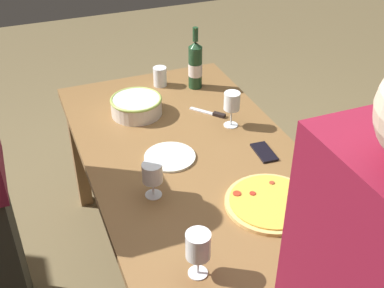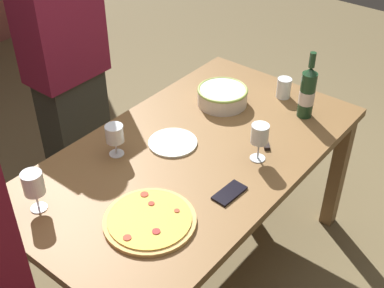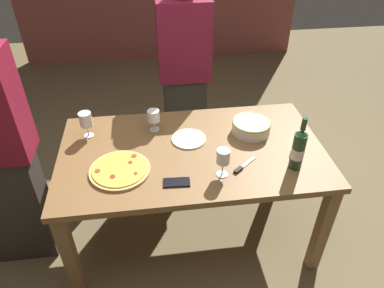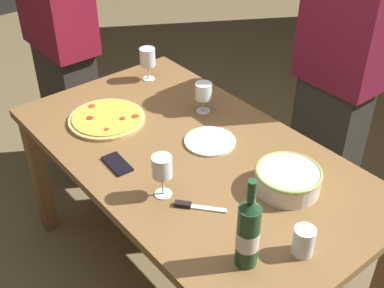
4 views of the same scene
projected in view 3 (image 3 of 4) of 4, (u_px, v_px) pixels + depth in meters
ground_plane at (192, 230)px, 2.62m from camera, size 8.00×8.00×0.00m
dining_table at (192, 161)px, 2.22m from camera, size 1.60×0.90×0.75m
pizza at (120, 170)px, 2.00m from camera, size 0.34×0.34×0.02m
serving_bowl at (251, 126)px, 2.28m from camera, size 0.25×0.25×0.09m
wine_bottle at (298, 149)px, 1.96m from camera, size 0.07×0.07×0.33m
wine_glass_near_pizza at (223, 158)px, 1.91m from camera, size 0.07×0.07×0.17m
wine_glass_by_bottle at (154, 116)px, 2.27m from camera, size 0.08×0.08×0.14m
wine_glass_far_left at (86, 121)px, 2.21m from camera, size 0.08×0.08×0.17m
cup_amber at (300, 141)px, 2.15m from camera, size 0.07×0.07×0.10m
side_plate at (189, 139)px, 2.24m from camera, size 0.22×0.22×0.01m
cell_phone at (177, 182)px, 1.92m from camera, size 0.15×0.08×0.01m
pizza_knife at (242, 167)px, 2.03m from camera, size 0.16×0.14×0.02m
person_host at (184, 74)px, 2.82m from camera, size 0.40×0.24×1.62m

